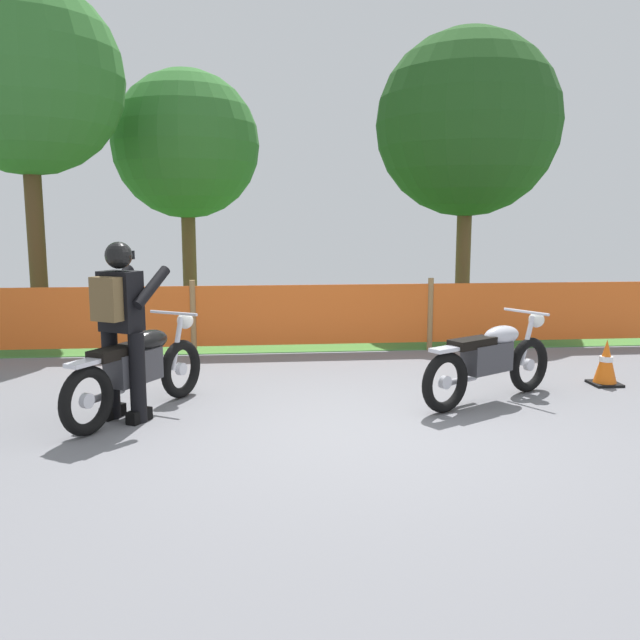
% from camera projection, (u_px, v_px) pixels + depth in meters
% --- Properties ---
extents(ground, '(24.00, 24.00, 0.02)m').
position_uv_depth(ground, '(347.00, 428.00, 6.10)').
color(ground, slate).
extents(grass_verge, '(24.00, 6.16, 0.01)m').
position_uv_depth(grass_verge, '(299.00, 319.00, 12.51)').
color(grass_verge, '#427A33').
rests_on(grass_verge, ground).
extents(barrier_fence, '(10.21, 0.08, 1.05)m').
position_uv_depth(barrier_fence, '(314.00, 315.00, 9.40)').
color(barrier_fence, '#997547').
rests_on(barrier_fence, ground).
extents(tree_leftmost, '(3.08, 3.08, 5.65)m').
position_uv_depth(tree_leftmost, '(26.00, 78.00, 10.51)').
color(tree_leftmost, brown).
rests_on(tree_leftmost, ground).
extents(tree_near_left, '(2.88, 2.88, 4.77)m').
position_uv_depth(tree_near_left, '(186.00, 145.00, 13.06)').
color(tree_near_left, brown).
rests_on(tree_near_left, ground).
extents(tree_near_right, '(3.43, 3.43, 5.35)m').
position_uv_depth(tree_near_right, '(467.00, 124.00, 12.38)').
color(tree_near_right, brown).
rests_on(tree_near_right, ground).
extents(motorcycle_lead, '(1.11, 1.77, 0.94)m').
position_uv_depth(motorcycle_lead, '(139.00, 368.00, 6.44)').
color(motorcycle_lead, black).
rests_on(motorcycle_lead, ground).
extents(motorcycle_trailing, '(1.72, 1.08, 0.92)m').
position_uv_depth(motorcycle_trailing, '(491.00, 360.00, 6.90)').
color(motorcycle_trailing, black).
rests_on(motorcycle_trailing, ground).
extents(rider_lead, '(0.71, 0.79, 1.69)m').
position_uv_depth(rider_lead, '(121.00, 321.00, 6.17)').
color(rider_lead, black).
rests_on(rider_lead, ground).
extents(traffic_cone, '(0.32, 0.32, 0.53)m').
position_uv_depth(traffic_cone, '(606.00, 363.00, 7.60)').
color(traffic_cone, black).
rests_on(traffic_cone, ground).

